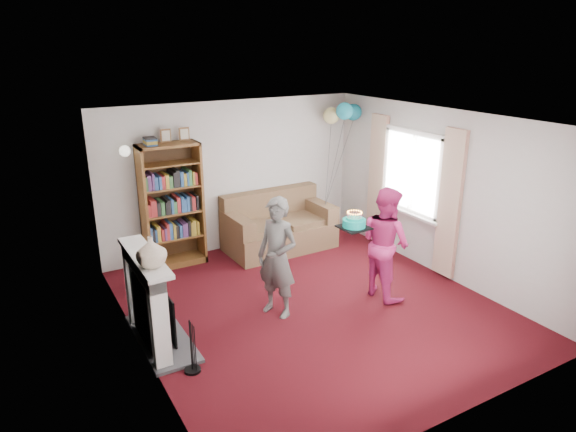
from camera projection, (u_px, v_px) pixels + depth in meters
ground at (312, 306)px, 6.93m from camera, size 5.00×5.00×0.00m
wall_back at (233, 176)px, 8.58m from camera, size 4.50×0.02×2.50m
wall_left at (135, 253)px, 5.46m from camera, size 0.02×5.00×2.50m
wall_right at (442, 194)px, 7.59m from camera, size 0.02×5.00×2.50m
ceiling at (315, 119)px, 6.12m from camera, size 4.50×5.00×0.01m
fireplace at (152, 303)px, 5.94m from camera, size 0.55×1.80×1.12m
window_bay at (411, 188)px, 8.07m from camera, size 0.14×2.02×2.20m
wall_sconce at (125, 151)px, 7.43m from camera, size 0.16×0.23×0.16m
bookcase at (171, 206)px, 7.97m from camera, size 0.92×0.42×2.16m
sofa at (278, 228)px, 8.80m from camera, size 1.81×0.96×0.96m
wicker_basket at (149, 279)px, 7.37m from camera, size 0.36×0.36×0.33m
person_striped at (277, 258)px, 6.50m from camera, size 0.59×0.68×1.58m
person_magenta at (385, 243)px, 7.00m from camera, size 0.62×0.78×1.56m
birthday_cake at (354, 223)px, 6.62m from camera, size 0.36×0.36×0.22m
balloons at (343, 113)px, 8.80m from camera, size 0.88×0.67×1.74m
mantel_vase at (151, 252)px, 5.39m from camera, size 0.38×0.38×0.34m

